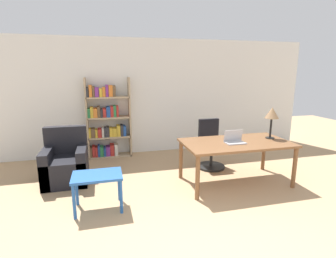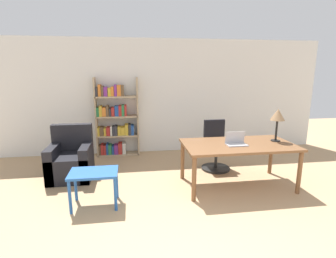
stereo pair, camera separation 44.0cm
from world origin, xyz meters
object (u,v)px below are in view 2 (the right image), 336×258
laptop (236,142)px  side_table_blue (94,177)px  bookshelf (115,121)px  table_lamp (278,116)px  armchair (71,161)px  office_chair (215,149)px  desk (238,148)px

laptop → side_table_blue: bearing=-172.5°
bookshelf → laptop: bearing=-45.1°
laptop → side_table_blue: 2.34m
table_lamp → armchair: table_lamp is taller
table_lamp → office_chair: bearing=136.1°
table_lamp → armchair: 3.81m
side_table_blue → bookshelf: 2.44m
office_chair → side_table_blue: office_chair is taller
laptop → table_lamp: table_lamp is taller
desk → laptop: laptop is taller
table_lamp → bookshelf: size_ratio=0.31×
desk → laptop: size_ratio=5.54×
table_lamp → bookshelf: bookshelf is taller
armchair → bookshelf: size_ratio=0.53×
laptop → table_lamp: (0.78, 0.12, 0.40)m
laptop → armchair: bearing=163.4°
side_table_blue → office_chair: bearing=28.4°
desk → office_chair: 0.91m
office_chair → side_table_blue: size_ratio=1.43×
bookshelf → table_lamp: bearing=-34.5°
table_lamp → bookshelf: (-2.88, 1.98, -0.39)m
laptop → armchair: laptop is taller
side_table_blue → armchair: size_ratio=0.72×
side_table_blue → armchair: 1.29m
desk → office_chair: bearing=97.1°
desk → laptop: 0.15m
laptop → office_chair: bearing=92.5°
office_chair → side_table_blue: 2.56m
table_lamp → side_table_blue: (-3.07, -0.42, -0.76)m
bookshelf → office_chair: bearing=-30.0°
table_lamp → office_chair: size_ratio=0.57×
side_table_blue → armchair: (-0.56, 1.15, -0.13)m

